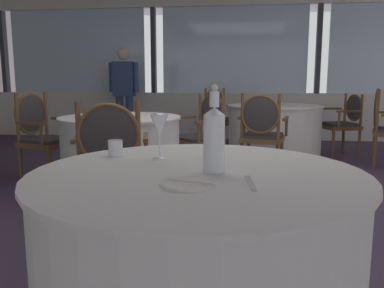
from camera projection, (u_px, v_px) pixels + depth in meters
name	position (u px, v px, depth m)	size (l,w,h in m)	color
ground_plane	(221.00, 208.00, 3.43)	(14.24, 14.24, 0.00)	#47384C
window_wall_far	(233.00, 81.00, 7.28)	(9.56, 0.14, 2.65)	silver
foreground_table	(198.00, 261.00, 1.61)	(1.31, 1.31, 0.75)	silver
side_plate	(188.00, 184.00, 1.34)	(0.19, 0.19, 0.01)	silver
butter_knife	(188.00, 182.00, 1.34)	(0.18, 0.02, 0.00)	silver
dinner_fork	(251.00, 183.00, 1.36)	(0.19, 0.02, 0.00)	silver
water_bottle	(214.00, 137.00, 1.52)	(0.08, 0.08, 0.34)	white
wine_glass	(159.00, 127.00, 1.76)	(0.08, 0.08, 0.20)	white
water_tumbler	(115.00, 148.00, 1.85)	(0.07, 0.07, 0.07)	white
background_table_0	(121.00, 155.00, 3.86)	(1.17, 1.17, 0.75)	silver
dining_chair_0_0	(111.00, 156.00, 2.84)	(0.61, 0.56, 0.96)	brown
dining_chair_0_1	(203.00, 130.00, 4.43)	(0.66, 0.66, 0.94)	brown
dining_chair_0_2	(41.00, 131.00, 4.24)	(0.57, 0.62, 0.96)	brown
background_table_2	(274.00, 132.00, 5.51)	(1.30, 1.30, 0.75)	silver
dining_chair_2_0	(262.00, 129.00, 4.47)	(0.60, 0.55, 0.95)	brown
dining_chair_2_1	(345.00, 120.00, 5.68)	(0.58, 0.62, 0.90)	brown
dining_chair_2_2	(220.00, 114.00, 6.29)	(0.66, 0.66, 0.96)	brown
diner_person_1	(124.00, 89.00, 6.96)	(0.53, 0.21, 1.64)	#334770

